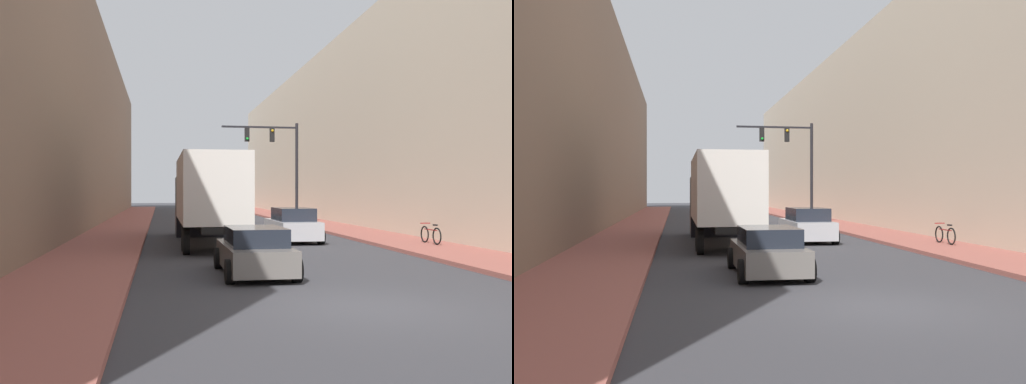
% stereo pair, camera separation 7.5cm
% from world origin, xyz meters
% --- Properties ---
extents(ground_plane, '(200.00, 200.00, 0.00)m').
position_xyz_m(ground_plane, '(0.00, 0.00, 0.00)').
color(ground_plane, '#38383D').
extents(sidewalk_right, '(3.31, 80.00, 0.15)m').
position_xyz_m(sidewalk_right, '(6.59, 30.00, 0.07)').
color(sidewalk_right, '#9E564C').
rests_on(sidewalk_right, ground).
extents(sidewalk_left, '(3.31, 80.00, 0.15)m').
position_xyz_m(sidewalk_left, '(-6.59, 30.00, 0.07)').
color(sidewalk_left, '#9E564C').
rests_on(sidewalk_left, ground).
extents(building_right, '(6.00, 80.00, 13.44)m').
position_xyz_m(building_right, '(11.24, 30.00, 6.72)').
color(building_right, beige).
rests_on(building_right, ground).
extents(building_left, '(6.00, 80.00, 14.42)m').
position_xyz_m(building_left, '(-11.24, 30.00, 7.21)').
color(building_left, '#846B56').
rests_on(building_left, ground).
extents(semi_truck, '(2.55, 11.48, 3.86)m').
position_xyz_m(semi_truck, '(-2.13, 14.87, 2.19)').
color(semi_truck, silver).
rests_on(semi_truck, ground).
extents(sedan_car, '(1.99, 4.26, 1.37)m').
position_xyz_m(sedan_car, '(-1.56, 4.87, 0.65)').
color(sedan_car, slate).
rests_on(sedan_car, ground).
extents(suv_car, '(2.09, 4.62, 1.59)m').
position_xyz_m(suv_car, '(1.91, 15.00, 0.76)').
color(suv_car, '#B7B7BC').
rests_on(suv_car, ground).
extents(traffic_signal_gantry, '(5.14, 0.35, 6.89)m').
position_xyz_m(traffic_signal_gantry, '(3.68, 25.94, 4.67)').
color(traffic_signal_gantry, black).
rests_on(traffic_signal_gantry, ground).
extents(parked_bicycle, '(0.44, 1.82, 0.86)m').
position_xyz_m(parked_bicycle, '(7.07, 11.39, 0.53)').
color(parked_bicycle, black).
rests_on(parked_bicycle, sidewalk_right).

